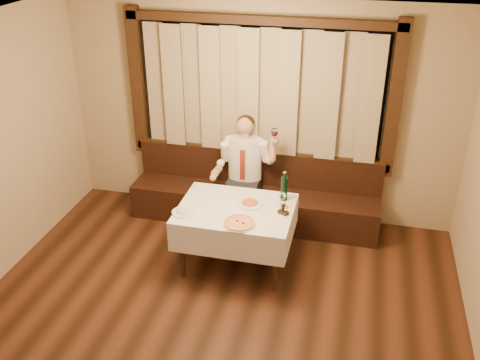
% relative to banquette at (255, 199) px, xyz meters
% --- Properties ---
extents(room, '(5.01, 6.01, 2.81)m').
position_rel_banquette_xyz_m(room, '(-0.00, -1.75, 1.19)').
color(room, black).
rests_on(room, ground).
extents(banquette, '(3.20, 0.61, 0.94)m').
position_rel_banquette_xyz_m(banquette, '(0.00, 0.00, 0.00)').
color(banquette, black).
rests_on(banquette, ground).
extents(dining_table, '(1.27, 0.97, 0.76)m').
position_rel_banquette_xyz_m(dining_table, '(0.00, -1.02, 0.34)').
color(dining_table, black).
rests_on(dining_table, ground).
extents(pizza, '(0.35, 0.35, 0.04)m').
position_rel_banquette_xyz_m(pizza, '(0.12, -1.35, 0.46)').
color(pizza, white).
rests_on(pizza, dining_table).
extents(pasta_red, '(0.28, 0.28, 0.10)m').
position_rel_banquette_xyz_m(pasta_red, '(0.13, -0.91, 0.48)').
color(pasta_red, white).
rests_on(pasta_red, dining_table).
extents(pasta_cream, '(0.25, 0.25, 0.08)m').
position_rel_banquette_xyz_m(pasta_cream, '(-0.53, -1.26, 0.48)').
color(pasta_cream, white).
rests_on(pasta_cream, dining_table).
extents(green_bottle, '(0.08, 0.08, 0.35)m').
position_rel_banquette_xyz_m(green_bottle, '(0.49, -0.73, 0.60)').
color(green_bottle, '#0D3F1E').
rests_on(green_bottle, dining_table).
extents(table_wine_glass, '(0.07, 0.07, 0.19)m').
position_rel_banquette_xyz_m(table_wine_glass, '(0.50, -0.90, 0.58)').
color(table_wine_glass, white).
rests_on(table_wine_glass, dining_table).
extents(cruet_caddy, '(0.13, 0.10, 0.12)m').
position_rel_banquette_xyz_m(cruet_caddy, '(0.53, -1.03, 0.49)').
color(cruet_caddy, black).
rests_on(cruet_caddy, dining_table).
extents(seated_man, '(0.80, 0.60, 1.44)m').
position_rel_banquette_xyz_m(seated_man, '(-0.12, -0.09, 0.52)').
color(seated_man, black).
rests_on(seated_man, ground).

